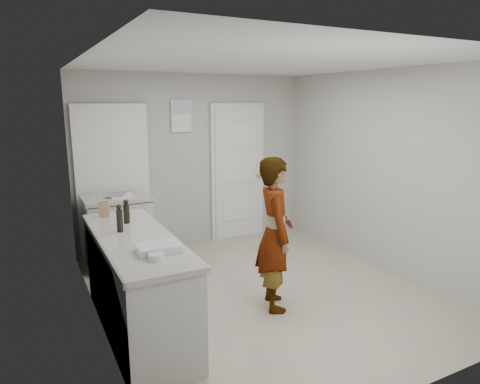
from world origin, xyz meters
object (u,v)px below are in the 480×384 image
spice_jar (129,215)px  oil_cruet_a (126,212)px  oil_cruet_b (120,219)px  cake_mix_box (104,209)px  baking_dish (158,248)px  person (275,234)px  egg_bowl (156,256)px

spice_jar → oil_cruet_a: (-0.05, -0.15, 0.08)m
oil_cruet_a → oil_cruet_b: 0.29m
cake_mix_box → oil_cruet_a: size_ratio=0.72×
cake_mix_box → spice_jar: bearing=-24.7°
spice_jar → baking_dish: (-0.02, -1.09, -0.01)m
spice_jar → oil_cruet_a: 0.17m
person → egg_bowl: 1.47m
oil_cruet_b → egg_bowl: 0.85m
cake_mix_box → oil_cruet_a: oil_cruet_a is taller
spice_jar → egg_bowl: (-0.08, -1.25, -0.02)m
oil_cruet_a → cake_mix_box: bearing=114.3°
egg_bowl → oil_cruet_b: bearing=96.2°
cake_mix_box → person: bearing=-14.3°
oil_cruet_a → egg_bowl: size_ratio=2.00×
oil_cruet_a → oil_cruet_b: bearing=-114.7°
person → cake_mix_box: size_ratio=9.15×
person → egg_bowl: size_ratio=13.09×
baking_dish → oil_cruet_b: bearing=103.3°
person → oil_cruet_b: (-1.47, 0.36, 0.26)m
spice_jar → oil_cruet_b: size_ratio=0.29×
cake_mix_box → baking_dish: bearing=-63.0°
cake_mix_box → oil_cruet_b: 0.61m
oil_cruet_b → cake_mix_box: bearing=93.0°
cake_mix_box → baking_dish: (0.19, -1.28, -0.06)m
oil_cruet_b → egg_bowl: size_ratio=2.18×
cake_mix_box → oil_cruet_a: (0.15, -0.34, 0.03)m
oil_cruet_a → person: bearing=-24.9°
cake_mix_box → egg_bowl: cake_mix_box is taller
person → oil_cruet_b: person is taller
spice_jar → baking_dish: spice_jar is taller
spice_jar → cake_mix_box: bearing=136.8°
person → oil_cruet_b: bearing=95.2°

